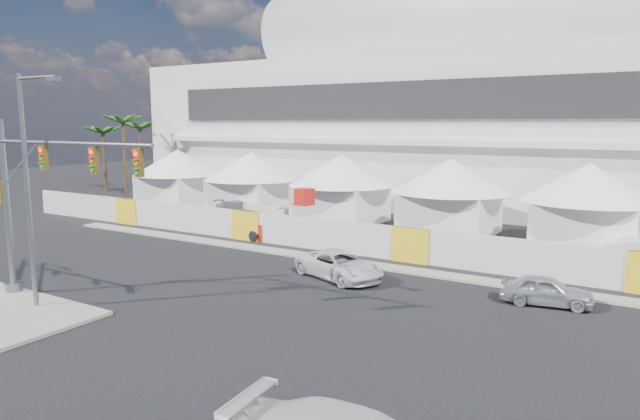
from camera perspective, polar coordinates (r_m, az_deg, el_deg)
The scene contains 11 objects.
ground at distance 25.18m, azimuth -17.65°, elevation -10.02°, with size 160.00×160.00×0.00m, color black.
stadium at distance 57.69m, azimuth 22.42°, elevation 9.58°, with size 80.00×24.80×21.98m.
tent_row at distance 43.47m, azimuth 7.30°, elevation 2.34°, with size 53.40×8.40×5.40m.
hoarding_fence at distance 33.03m, azimuth 9.08°, elevation -3.48°, with size 70.00×0.25×2.00m, color silver.
palm_cluster at distance 68.52m, azimuth -17.55°, elevation 7.43°, with size 10.60×10.60×8.55m.
sedan_silver at distance 27.04m, azimuth 21.69°, elevation -7.48°, with size 3.86×1.55×1.32m, color silver.
pickup_curb at distance 29.29m, azimuth 1.95°, elevation -5.53°, with size 5.09×2.35×1.41m, color silver.
lot_car_c at distance 46.79m, azimuth -8.28°, elevation -0.15°, with size 5.44×2.21×1.58m, color #A5A5A9.
traffic_mast at distance 27.87m, azimuth -26.82°, elevation 0.80°, with size 10.09×0.77×7.94m.
streetlight_median at distance 26.44m, azimuth -27.02°, elevation 3.07°, with size 2.70×0.27×9.75m.
boom_lift at distance 39.63m, azimuth -5.97°, elevation -1.35°, with size 7.69×2.39×3.82m.
Camera 1 is at (18.32, -15.36, 7.89)m, focal length 32.00 mm.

